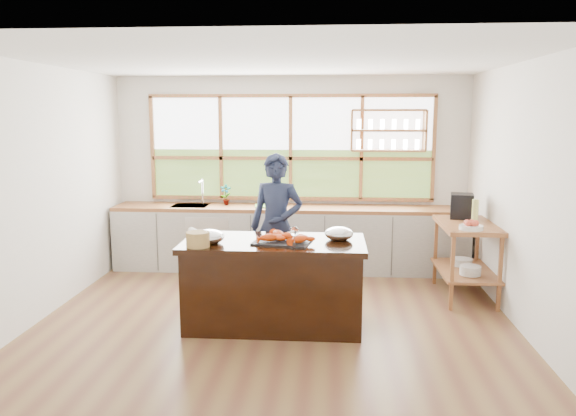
# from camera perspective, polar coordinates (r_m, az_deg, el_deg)

# --- Properties ---
(ground_plane) EXTENTS (5.00, 5.00, 0.00)m
(ground_plane) POSITION_cam_1_polar(r_m,az_deg,el_deg) (6.17, -1.23, -11.11)
(ground_plane) COLOR brown
(room_shell) EXTENTS (5.02, 4.52, 2.71)m
(room_shell) POSITION_cam_1_polar(r_m,az_deg,el_deg) (6.29, -0.62, 5.68)
(room_shell) COLOR silver
(room_shell) RESTS_ON ground_plane
(back_counter) EXTENTS (4.90, 0.63, 0.90)m
(back_counter) POSITION_cam_1_polar(r_m,az_deg,el_deg) (7.89, -0.02, -3.04)
(back_counter) COLOR beige
(back_counter) RESTS_ON ground_plane
(right_shelf_unit) EXTENTS (0.62, 1.10, 0.90)m
(right_shelf_unit) POSITION_cam_1_polar(r_m,az_deg,el_deg) (7.01, 17.66, -3.87)
(right_shelf_unit) COLOR brown
(right_shelf_unit) RESTS_ON ground_plane
(island) EXTENTS (1.85, 0.90, 0.90)m
(island) POSITION_cam_1_polar(r_m,az_deg,el_deg) (5.83, -1.44, -7.63)
(island) COLOR black
(island) RESTS_ON ground_plane
(cook) EXTENTS (0.69, 0.51, 1.72)m
(cook) POSITION_cam_1_polar(r_m,az_deg,el_deg) (6.63, -1.16, -1.89)
(cook) COLOR #1B223A
(cook) RESTS_ON ground_plane
(potted_plant) EXTENTS (0.16, 0.12, 0.29)m
(potted_plant) POSITION_cam_1_polar(r_m,az_deg,el_deg) (7.96, -6.35, 1.34)
(potted_plant) COLOR slate
(potted_plant) RESTS_ON back_counter
(cutting_board) EXTENTS (0.43, 0.35, 0.01)m
(cutting_board) POSITION_cam_1_polar(r_m,az_deg,el_deg) (7.83, -1.89, 0.22)
(cutting_board) COLOR #6FBC47
(cutting_board) RESTS_ON back_counter
(espresso_machine) EXTENTS (0.32, 0.33, 0.30)m
(espresso_machine) POSITION_cam_1_polar(r_m,az_deg,el_deg) (7.24, 17.23, 0.19)
(espresso_machine) COLOR black
(espresso_machine) RESTS_ON right_shelf_unit
(wine_bottle) EXTENTS (0.09, 0.09, 0.30)m
(wine_bottle) POSITION_cam_1_polar(r_m,az_deg,el_deg) (6.83, 18.46, -0.43)
(wine_bottle) COLOR #B9C363
(wine_bottle) RESTS_ON right_shelf_unit
(fruit_bowl) EXTENTS (0.26, 0.26, 0.11)m
(fruit_bowl) POSITION_cam_1_polar(r_m,az_deg,el_deg) (6.58, 18.11, -1.75)
(fruit_bowl) COLOR silver
(fruit_bowl) RESTS_ON right_shelf_unit
(slate_board) EXTENTS (0.61, 0.49, 0.02)m
(slate_board) POSITION_cam_1_polar(r_m,az_deg,el_deg) (5.63, -0.59, -3.45)
(slate_board) COLOR black
(slate_board) RESTS_ON island
(lobster_pile) EXTENTS (0.52, 0.44, 0.08)m
(lobster_pile) POSITION_cam_1_polar(r_m,az_deg,el_deg) (5.62, -0.37, -2.97)
(lobster_pile) COLOR #DD3903
(lobster_pile) RESTS_ON slate_board
(mixing_bowl_left) EXTENTS (0.30, 0.30, 0.15)m
(mixing_bowl_left) POSITION_cam_1_polar(r_m,az_deg,el_deg) (5.66, -8.02, -2.91)
(mixing_bowl_left) COLOR silver
(mixing_bowl_left) RESTS_ON island
(mixing_bowl_right) EXTENTS (0.29, 0.29, 0.14)m
(mixing_bowl_right) POSITION_cam_1_polar(r_m,az_deg,el_deg) (5.78, 5.20, -2.62)
(mixing_bowl_right) COLOR silver
(mixing_bowl_right) RESTS_ON island
(wine_glass) EXTENTS (0.08, 0.08, 0.22)m
(wine_glass) POSITION_cam_1_polar(r_m,az_deg,el_deg) (5.35, 0.65, -2.48)
(wine_glass) COLOR silver
(wine_glass) RESTS_ON island
(wicker_basket) EXTENTS (0.23, 0.23, 0.15)m
(wicker_basket) POSITION_cam_1_polar(r_m,az_deg,el_deg) (5.52, -9.14, -3.17)
(wicker_basket) COLOR #9F7B3F
(wicker_basket) RESTS_ON island
(parchment_roll) EXTENTS (0.24, 0.29, 0.08)m
(parchment_roll) POSITION_cam_1_polar(r_m,az_deg,el_deg) (5.95, -9.29, -2.57)
(parchment_roll) COLOR white
(parchment_roll) RESTS_ON island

